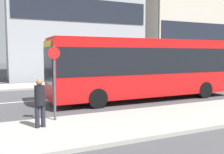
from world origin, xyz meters
The scene contains 10 objects.
ground_plane centered at (0.00, 0.00, 0.00)m, with size 120.00×120.00×0.00m, color #444447.
sidewalk_near centered at (0.00, -6.25, 0.07)m, with size 44.00×3.50×0.13m.
sidewalk_far centered at (0.00, 6.25, 0.07)m, with size 44.00×3.50×0.13m.
lane_centerline centered at (0.00, 0.00, 0.00)m, with size 41.80×0.16×0.01m.
apartment_block_right_tower centered at (19.15, 11.54, 9.55)m, with size 15.77×4.17×19.12m.
city_bus centered at (2.37, -2.02, 1.95)m, with size 10.92×2.58×3.39m.
parked_car_0 centered at (14.84, 3.59, 0.65)m, with size 4.16×1.78×1.38m.
pedestrian_near_stop centered at (-4.03, -5.70, 1.06)m, with size 0.35×0.34×1.64m.
bus_stop_sign centered at (-3.38, -4.97, 1.74)m, with size 0.44×0.12×2.77m.
street_lamp centered at (8.26, 5.18, 4.88)m, with size 0.36×0.36×7.92m.
Camera 1 is at (-5.21, -14.15, 2.60)m, focal length 40.00 mm.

